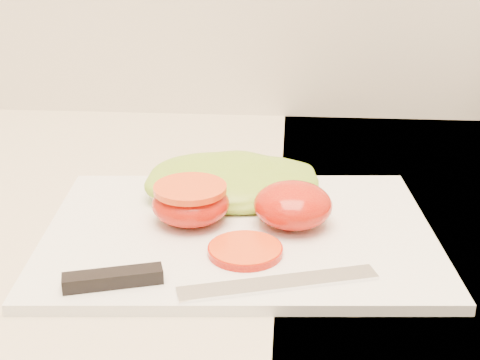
{
  "coord_description": "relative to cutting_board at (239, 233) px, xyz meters",
  "views": [
    {
      "loc": [
        0.18,
        1.05,
        1.22
      ],
      "look_at": [
        0.13,
        1.62,
        0.99
      ],
      "focal_mm": 50.0,
      "sensor_mm": 36.0,
      "label": 1
    }
  ],
  "objects": [
    {
      "name": "lettuce_leaf_0",
      "position": [
        -0.02,
        0.07,
        0.02
      ],
      "size": [
        0.19,
        0.15,
        0.03
      ],
      "primitive_type": "ellipsoid",
      "rotation": [
        0.0,
        0.0,
        0.24
      ],
      "color": "#8BB530",
      "rests_on": "cutting_board"
    },
    {
      "name": "tomato_half_dome",
      "position": [
        0.05,
        0.01,
        0.03
      ],
      "size": [
        0.07,
        0.07,
        0.04
      ],
      "primitive_type": "ellipsoid",
      "color": "red",
      "rests_on": "cutting_board"
    },
    {
      "name": "cutting_board",
      "position": [
        0.0,
        0.0,
        0.0
      ],
      "size": [
        0.38,
        0.29,
        0.01
      ],
      "primitive_type": "cube",
      "rotation": [
        0.0,
        0.0,
        0.08
      ],
      "color": "white",
      "rests_on": "counter"
    },
    {
      "name": "lettuce_leaf_1",
      "position": [
        0.02,
        0.08,
        0.02
      ],
      "size": [
        0.15,
        0.14,
        0.03
      ],
      "primitive_type": "ellipsoid",
      "rotation": [
        0.0,
        0.0,
        0.62
      ],
      "color": "#8BB530",
      "rests_on": "cutting_board"
    },
    {
      "name": "tomato_half_cut",
      "position": [
        -0.05,
        0.01,
        0.03
      ],
      "size": [
        0.07,
        0.07,
        0.04
      ],
      "color": "red",
      "rests_on": "cutting_board"
    },
    {
      "name": "tomato_slice_0",
      "position": [
        0.01,
        -0.05,
        0.01
      ],
      "size": [
        0.06,
        0.06,
        0.01
      ],
      "primitive_type": "cylinder",
      "color": "#FD5616",
      "rests_on": "cutting_board"
    },
    {
      "name": "knife",
      "position": [
        -0.04,
        -0.1,
        0.01
      ],
      "size": [
        0.25,
        0.07,
        0.01
      ],
      "rotation": [
        0.0,
        0.0,
        0.3
      ],
      "color": "silver",
      "rests_on": "cutting_board"
    }
  ]
}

